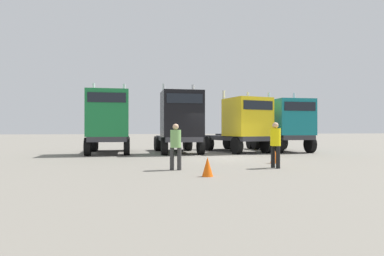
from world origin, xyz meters
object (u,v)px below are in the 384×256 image
Objects in this scene: visitor_in_hivis at (275,141)px; visitor_with_camera at (176,143)px; traffic_cone_mid at (208,167)px; semi_truck_teal at (286,125)px; traffic_cone_near at (274,155)px; semi_truck_black at (180,123)px; semi_truck_yellow at (242,125)px; semi_truck_green at (108,122)px.

visitor_with_camera is at bearing 159.58° from visitor_in_hivis.
traffic_cone_mid is at bearing -169.21° from visitor_in_hivis.
semi_truck_teal reaches higher than traffic_cone_mid.
visitor_in_hivis reaches higher than traffic_cone_mid.
visitor_in_hivis is 3.91m from visitor_with_camera.
semi_truck_black is at bearing 114.24° from traffic_cone_near.
semi_truck_yellow is 11.67m from traffic_cone_mid.
traffic_cone_near is (-1.10, -6.97, -1.47)m from semi_truck_yellow.
semi_truck_black is at bearing 84.73° from semi_truck_green.
semi_truck_black reaches higher than traffic_cone_near.
semi_truck_teal is at bearing 42.76° from visitor_in_hivis.
traffic_cone_mid is (3.45, -10.71, -1.68)m from semi_truck_green.
semi_truck_black is at bearing -99.20° from semi_truck_yellow.
visitor_with_camera is 2.76× the size of traffic_cone_mid.
semi_truck_teal is at bearing 51.66° from traffic_cone_mid.
semi_truck_green is 11.74m from semi_truck_teal.
semi_truck_green is at bearing -95.14° from semi_truck_black.
traffic_cone_near is at bearing 40.65° from traffic_cone_mid.
semi_truck_yellow reaches higher than traffic_cone_mid.
semi_truck_black is 10.40m from traffic_cone_mid.
semi_truck_black is 8.89m from visitor_in_hivis.
semi_truck_green is 3.59× the size of visitor_with_camera.
traffic_cone_near is at bearing -20.40° from semi_truck_yellow.
semi_truck_green is at bearing 42.55° from visitor_with_camera.
semi_truck_yellow is 8.86× the size of traffic_cone_near.
traffic_cone_mid is at bearing 18.78° from semi_truck_green.
visitor_with_camera reaches higher than traffic_cone_mid.
traffic_cone_mid is at bearing -134.14° from visitor_with_camera.
semi_truck_yellow reaches higher than semi_truck_teal.
traffic_cone_mid is (-3.98, -3.42, -0.06)m from traffic_cone_near.
semi_truck_teal reaches higher than visitor_in_hivis.
traffic_cone_mid is at bearing -36.98° from semi_truck_teal.
semi_truck_teal is (3.20, 0.08, -0.01)m from semi_truck_yellow.
traffic_cone_near is 1.18× the size of traffic_cone_mid.
traffic_cone_near is (4.70, 1.51, -0.63)m from visitor_with_camera.
semi_truck_black reaches higher than visitor_with_camera.
traffic_cone_near is at bearing -30.01° from semi_truck_teal.
semi_truck_yellow is 3.65× the size of visitor_in_hivis.
semi_truck_yellow is (4.16, 0.16, -0.11)m from semi_truck_black.
visitor_in_hivis is at bearing 27.91° from traffic_cone_mid.
visitor_with_camera is (-9.01, -8.56, -0.83)m from semi_truck_teal.
semi_truck_black is at bearing 87.76° from visitor_in_hivis.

